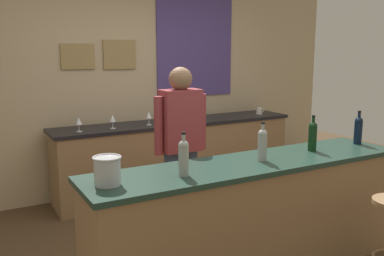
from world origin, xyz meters
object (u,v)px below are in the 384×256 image
object	(u,v)px
ice_bucket	(107,170)
wine_glass_b	(113,119)
wine_bottle_c	(313,135)
bartender	(181,143)
wine_glass_a	(79,122)
wine_glass_c	(149,116)
coffee_mug	(259,111)
wine_bottle_a	(184,156)
wine_bottle_d	(358,129)
wine_bottle_b	(262,144)

from	to	relation	value
ice_bucket	wine_glass_b	bearing A→B (deg)	70.40
wine_bottle_c	bartender	bearing A→B (deg)	138.46
wine_glass_a	wine_glass_c	world-z (taller)	same
wine_glass_b	wine_bottle_c	bearing A→B (deg)	-59.73
wine_bottle_c	ice_bucket	world-z (taller)	wine_bottle_c
wine_bottle_c	ice_bucket	distance (m)	1.82
wine_glass_c	coffee_mug	bearing A→B (deg)	1.13
wine_bottle_a	wine_bottle_c	bearing A→B (deg)	4.82
wine_glass_c	ice_bucket	bearing A→B (deg)	-120.02
wine_bottle_c	wine_glass_b	bearing A→B (deg)	120.27
wine_glass_a	wine_glass_b	size ratio (longest dim) A/B	1.00
wine_bottle_d	wine_glass_a	world-z (taller)	wine_bottle_d
bartender	ice_bucket	distance (m)	1.25
wine_bottle_b	wine_glass_b	bearing A→B (deg)	105.24
ice_bucket	wine_glass_a	bearing A→B (deg)	80.67
bartender	wine_glass_b	xyz separation A→B (m)	(-0.25, 1.15, 0.07)
wine_bottle_b	wine_glass_c	size ratio (longest dim) A/B	1.97
wine_bottle_b	wine_bottle_a	bearing A→B (deg)	-175.61
wine_bottle_d	wine_bottle_c	bearing A→B (deg)	179.11
bartender	wine_bottle_b	bearing A→B (deg)	-70.98
bartender	wine_glass_b	distance (m)	1.18
wine_bottle_a	wine_glass_b	distance (m)	2.03
ice_bucket	wine_glass_c	distance (m)	2.28
ice_bucket	bartender	bearing A→B (deg)	40.40
bartender	wine_glass_a	distance (m)	1.32
ice_bucket	coffee_mug	distance (m)	3.44
bartender	coffee_mug	bearing A→B (deg)	33.10
wine_glass_a	wine_bottle_b	bearing A→B (deg)	-65.19
wine_bottle_d	wine_bottle_b	bearing A→B (deg)	-177.70
wine_glass_b	wine_glass_c	bearing A→B (deg)	2.21
bartender	wine_glass_c	world-z (taller)	bartender
wine_glass_b	wine_bottle_d	bearing A→B (deg)	-48.97
wine_bottle_c	wine_glass_b	distance (m)	2.22
wine_bottle_b	coffee_mug	world-z (taller)	wine_bottle_b
wine_bottle_d	ice_bucket	xyz separation A→B (m)	(-2.37, -0.04, -0.04)
wine_bottle_c	wine_glass_c	size ratio (longest dim) A/B	1.97
coffee_mug	wine_bottle_b	bearing A→B (deg)	-127.67
wine_glass_a	wine_bottle_a	bearing A→B (deg)	-84.56
wine_bottle_a	wine_glass_c	world-z (taller)	wine_bottle_a
wine_bottle_d	wine_glass_c	size ratio (longest dim) A/B	1.97
wine_bottle_c	wine_bottle_d	distance (m)	0.56
wine_bottle_b	coffee_mug	distance (m)	2.55
wine_bottle_c	wine_glass_b	size ratio (longest dim) A/B	1.97
wine_bottle_d	wine_glass_a	bearing A→B (deg)	136.76
wine_bottle_c	ice_bucket	size ratio (longest dim) A/B	1.63
wine_glass_b	wine_glass_c	xyz separation A→B (m)	(0.44, 0.02, 0.00)
coffee_mug	wine_bottle_d	bearing A→B (deg)	-102.06
wine_glass_a	coffee_mug	world-z (taller)	wine_glass_a
wine_glass_b	coffee_mug	bearing A→B (deg)	1.36
wine_bottle_c	wine_bottle_d	world-z (taller)	same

